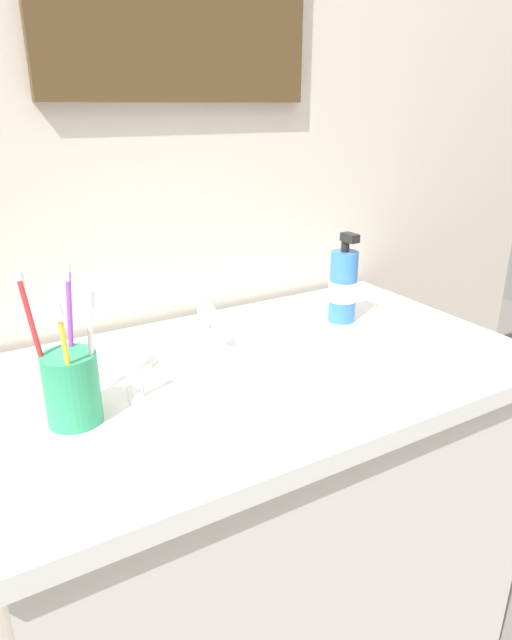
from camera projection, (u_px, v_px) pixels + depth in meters
tiled_wall_back at (178, 157)px, 1.08m from camera, size 2.12×0.04×2.40m
vanity_counter at (260, 565)px, 1.10m from camera, size 0.92×0.54×0.88m
sink_basin at (265, 396)px, 0.90m from camera, size 0.44×0.44×0.10m
faucet at (208, 313)px, 1.04m from camera, size 0.02×0.14×0.09m
toothbrush_cup at (72, 388)px, 0.75m from camera, size 0.07×0.07×0.10m
toothbrush_white at (91, 348)px, 0.73m from camera, size 0.02×0.03×0.19m
toothbrush_purple at (70, 331)px, 0.76m from camera, size 0.04×0.05×0.21m
toothbrush_yellow at (67, 358)px, 0.70m from camera, size 0.02×0.03×0.18m
toothbrush_red at (36, 340)px, 0.72m from camera, size 0.03×0.03×0.21m
soap_dispenser at (343, 286)px, 1.10m from camera, size 0.06×0.06×0.18m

